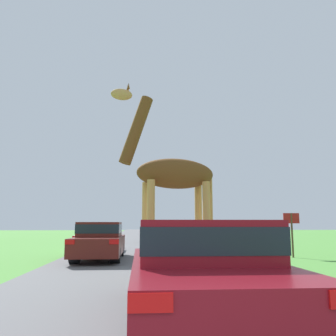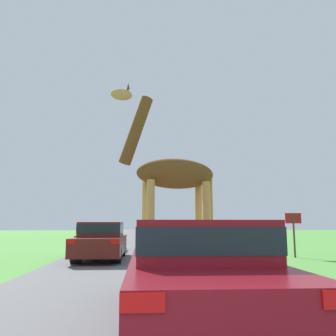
{
  "view_description": "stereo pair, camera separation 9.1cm",
  "coord_description": "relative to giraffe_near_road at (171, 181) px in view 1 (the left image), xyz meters",
  "views": [
    {
      "loc": [
        -0.69,
        -0.72,
        1.42
      ],
      "look_at": [
        0.03,
        8.45,
        2.86
      ],
      "focal_mm": 38.0,
      "sensor_mm": 36.0,
      "label": 1
    },
    {
      "loc": [
        -0.6,
        -0.73,
        1.42
      ],
      "look_at": [
        0.03,
        8.45,
        2.86
      ],
      "focal_mm": 38.0,
      "sensor_mm": 36.0,
      "label": 2
    }
  ],
  "objects": [
    {
      "name": "road",
      "position": [
        -0.09,
        21.58,
        -2.51
      ],
      "size": [
        7.93,
        120.0,
        0.0
      ],
      "color": "#5B5B5E",
      "rests_on": "ground"
    },
    {
      "name": "giraffe_near_road",
      "position": [
        0.0,
        0.0,
        0.0
      ],
      "size": [
        2.83,
        1.11,
        5.05
      ],
      "rotation": [
        0.0,
        0.0,
        1.77
      ],
      "color": "tan",
      "rests_on": "ground"
    },
    {
      "name": "car_lead_maroon",
      "position": [
        0.12,
        -3.87,
        -1.73
      ],
      "size": [
        1.98,
        4.8,
        1.46
      ],
      "color": "maroon",
      "rests_on": "ground"
    },
    {
      "name": "car_queue_right",
      "position": [
        0.89,
        18.28,
        -1.76
      ],
      "size": [
        1.87,
        3.96,
        1.4
      ],
      "color": "black",
      "rests_on": "ground"
    },
    {
      "name": "car_queue_left",
      "position": [
        -2.38,
        5.56,
        -1.74
      ],
      "size": [
        1.8,
        4.81,
        1.48
      ],
      "color": "#561914",
      "rests_on": "ground"
    },
    {
      "name": "car_far_ahead",
      "position": [
        -3.04,
        10.71,
        -1.81
      ],
      "size": [
        1.95,
        4.55,
        1.29
      ],
      "color": "silver",
      "rests_on": "ground"
    },
    {
      "name": "sign_post",
      "position": [
        5.73,
        5.85,
        -1.21
      ],
      "size": [
        0.7,
        0.08,
        1.87
      ],
      "color": "#4C3823",
      "rests_on": "ground"
    }
  ]
}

